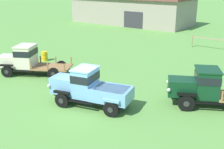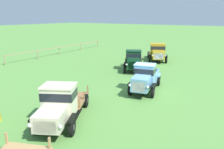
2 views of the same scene
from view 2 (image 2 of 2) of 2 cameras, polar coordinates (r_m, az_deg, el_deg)
The scene contains 6 objects.
ground_plane at distance 17.12m, azimuth 8.59°, elevation -4.54°, with size 240.00×240.00×0.00m, color #5B9342.
paddock_fence at distance 34.26m, azimuth -13.06°, elevation 6.75°, with size 18.73×0.69×1.23m.
vintage_truck_second_in_line at distance 12.02m, azimuth -13.63°, elevation -7.69°, with size 5.70×4.13×2.22m.
vintage_truck_midrow_center at distance 17.12m, azimuth 8.66°, elevation -0.71°, with size 4.97×2.71×2.19m.
vintage_truck_far_side at distance 23.18m, azimuth 5.62°, elevation 3.73°, with size 5.17×3.72×2.18m.
vintage_truck_back_of_row at distance 28.60m, azimuth 11.79°, elevation 5.75°, with size 5.71×4.11×2.28m.
Camera 2 is at (-14.74, -6.55, 5.73)m, focal length 35.00 mm.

